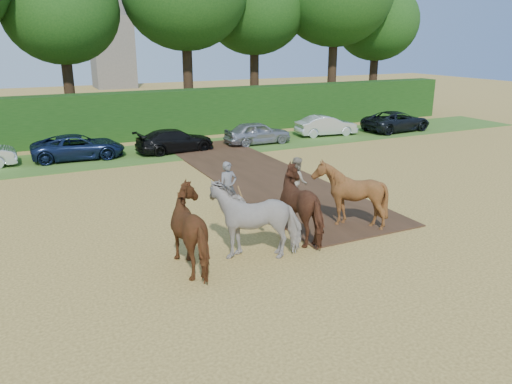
# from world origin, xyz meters

# --- Properties ---
(ground) EXTENTS (120.00, 120.00, 0.00)m
(ground) POSITION_xyz_m (0.00, 0.00, 0.00)
(ground) COLOR gold
(ground) RESTS_ON ground
(earth_strip) EXTENTS (4.50, 17.00, 0.05)m
(earth_strip) POSITION_xyz_m (1.50, 7.00, 0.03)
(earth_strip) COLOR #472D1C
(earth_strip) RESTS_ON ground
(grass_verge) EXTENTS (50.00, 5.00, 0.03)m
(grass_verge) POSITION_xyz_m (0.00, 14.00, 0.01)
(grass_verge) COLOR #38601E
(grass_verge) RESTS_ON ground
(hedgerow) EXTENTS (46.00, 1.60, 3.00)m
(hedgerow) POSITION_xyz_m (0.00, 18.50, 1.50)
(hedgerow) COLOR #14380F
(hedgerow) RESTS_ON ground
(spectator_near) EXTENTS (0.90, 1.06, 1.89)m
(spectator_near) POSITION_xyz_m (0.96, 2.57, 0.95)
(spectator_near) COLOR #B4A88D
(spectator_near) RESTS_ON ground
(plough_team) EXTENTS (7.47, 5.69, 2.28)m
(plough_team) POSITION_xyz_m (-1.50, -0.58, 1.13)
(plough_team) COLOR brown
(plough_team) RESTS_ON ground
(parked_cars) EXTENTS (36.71, 3.48, 1.45)m
(parked_cars) POSITION_xyz_m (0.76, 13.96, 0.68)
(parked_cars) COLOR silver
(parked_cars) RESTS_ON ground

